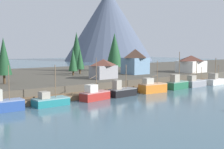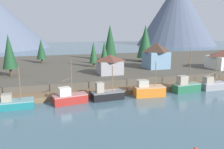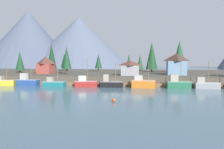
% 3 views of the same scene
% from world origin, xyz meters
% --- Properties ---
extents(ground_plane, '(400.00, 400.00, 1.00)m').
position_xyz_m(ground_plane, '(0.00, 20.00, -0.50)').
color(ground_plane, '#476675').
extents(dock, '(80.00, 4.00, 1.60)m').
position_xyz_m(dock, '(0.00, 1.99, 0.50)').
color(dock, brown).
rests_on(dock, ground_plane).
extents(shoreline_bank, '(400.00, 56.00, 2.50)m').
position_xyz_m(shoreline_bank, '(0.00, 32.00, 1.25)').
color(shoreline_bank, '#4C473D').
rests_on(shoreline_bank, ground_plane).
extents(mountain_east_peak, '(69.26, 69.26, 55.50)m').
position_xyz_m(mountain_east_peak, '(105.02, 140.10, 27.75)').
color(mountain_east_peak, '#4C566B').
rests_on(mountain_east_peak, ground_plane).
extents(fishing_boat_teal, '(6.30, 3.03, 7.27)m').
position_xyz_m(fishing_boat_teal, '(-17.78, -1.66, 0.87)').
color(fishing_boat_teal, '#196B70').
rests_on(fishing_boat_teal, ground_plane).
extents(fishing_boat_red, '(6.57, 3.42, 8.31)m').
position_xyz_m(fishing_boat_red, '(-8.30, -1.87, 1.12)').
color(fishing_boat_red, maroon).
rests_on(fishing_boat_red, ground_plane).
extents(fishing_boat_black, '(6.40, 2.92, 6.66)m').
position_xyz_m(fishing_boat_black, '(-1.01, -1.60, 1.07)').
color(fishing_boat_black, black).
rests_on(fishing_boat_black, ground_plane).
extents(fishing_boat_orange, '(6.52, 3.51, 7.20)m').
position_xyz_m(fishing_boat_orange, '(7.89, -1.89, 1.25)').
color(fishing_boat_orange, '#CC6B1E').
rests_on(fishing_boat_orange, ground_plane).
extents(fishing_boat_green, '(6.41, 2.71, 9.28)m').
position_xyz_m(fishing_boat_green, '(17.15, -1.49, 1.31)').
color(fishing_boat_green, '#1E5B3D').
rests_on(fishing_boat_green, ground_plane).
extents(fishing_boat_grey, '(6.27, 2.60, 7.18)m').
position_xyz_m(fishing_boat_grey, '(24.46, -1.43, 1.07)').
color(fishing_boat_grey, gray).
rests_on(fishing_boat_grey, ground_plane).
extents(house_grey, '(6.08, 4.92, 4.92)m').
position_xyz_m(house_grey, '(3.55, 11.05, 5.01)').
color(house_grey, gray).
rests_on(house_grey, shoreline_bank).
extents(house_white, '(7.87, 7.14, 5.31)m').
position_xyz_m(house_white, '(37.21, 9.57, 5.21)').
color(house_white, silver).
rests_on(house_white, shoreline_bank).
extents(house_blue, '(6.49, 6.39, 7.40)m').
position_xyz_m(house_blue, '(19.01, 15.94, 6.28)').
color(house_blue, '#6689A8').
rests_on(house_blue, shoreline_bank).
extents(conifer_near_right, '(5.04, 5.04, 12.89)m').
position_xyz_m(conifer_near_right, '(11.27, 36.22, 9.51)').
color(conifer_near_right, '#4C3823').
rests_on(conifer_near_right, shoreline_bank).
extents(conifer_mid_right, '(5.72, 5.72, 12.67)m').
position_xyz_m(conifer_mid_right, '(21.89, 29.33, 9.55)').
color(conifer_mid_right, '#4C3823').
rests_on(conifer_mid_right, shoreline_bank).
extents(conifer_back_left, '(3.27, 3.27, 7.89)m').
position_xyz_m(conifer_back_left, '(-12.51, 36.88, 7.09)').
color(conifer_back_left, '#4C3823').
rests_on(conifer_back_left, shoreline_bank).
extents(conifer_back_right, '(2.54, 2.54, 7.60)m').
position_xyz_m(conifer_back_right, '(2.25, 23.57, 6.88)').
color(conifer_back_right, '#4C3823').
rests_on(conifer_back_right, shoreline_bank).
extents(conifer_centre, '(2.50, 2.50, 7.43)m').
position_xyz_m(conifer_centre, '(6.46, 26.64, 6.87)').
color(conifer_centre, '#4C3823').
rests_on(conifer_centre, shoreline_bank).
extents(conifer_far_left, '(3.37, 3.37, 10.00)m').
position_xyz_m(conifer_far_left, '(-19.93, 15.51, 8.44)').
color(conifer_far_left, '#4C3823').
rests_on(conifer_far_left, shoreline_bank).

